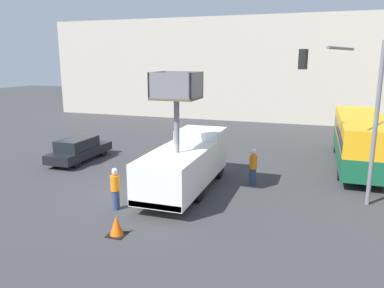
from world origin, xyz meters
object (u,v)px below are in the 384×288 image
at_px(road_worker_near_truck, 115,189).
at_px(road_worker_directing, 253,167).
at_px(utility_truck, 186,161).
at_px(parked_car_curbside, 79,149).
at_px(traffic_light_pole, 350,96).
at_px(city_bus, 360,137).
at_px(traffic_cone_near_truck, 117,226).

height_order(road_worker_near_truck, road_worker_directing, road_worker_directing).
bearing_deg(road_worker_near_truck, utility_truck, -57.33).
bearing_deg(parked_car_curbside, road_worker_directing, -5.91).
bearing_deg(traffic_light_pole, road_worker_near_truck, -154.41).
distance_m(city_bus, road_worker_near_truck, 14.65).
bearing_deg(traffic_cone_near_truck, traffic_light_pole, 39.48).
height_order(utility_truck, traffic_light_pole, traffic_light_pole).
relative_size(utility_truck, parked_car_curbside, 1.51).
bearing_deg(road_worker_near_truck, road_worker_directing, -70.17).
bearing_deg(parked_car_curbside, city_bus, 14.94).
xyz_separation_m(utility_truck, road_worker_near_truck, (-2.00, -3.21, -0.54)).
height_order(utility_truck, parked_car_curbside, utility_truck).
bearing_deg(road_worker_directing, city_bus, 163.30).
bearing_deg(road_worker_near_truck, parked_car_curbside, 19.45).
relative_size(city_bus, traffic_cone_near_truck, 14.00).
bearing_deg(road_worker_directing, parked_car_curbside, -68.48).
bearing_deg(road_worker_near_truck, city_bus, -69.83).
relative_size(traffic_light_pole, traffic_cone_near_truck, 9.47).
bearing_deg(traffic_light_pole, road_worker_directing, 171.34).
relative_size(road_worker_near_truck, traffic_cone_near_truck, 2.48).
bearing_deg(utility_truck, traffic_light_pole, 9.03).
distance_m(traffic_light_pole, road_worker_near_truck, 10.69).
relative_size(city_bus, parked_car_curbside, 2.15).
xyz_separation_m(utility_truck, road_worker_directing, (2.92, 1.75, -0.50)).
distance_m(utility_truck, traffic_cone_near_truck, 5.48).
height_order(traffic_cone_near_truck, parked_car_curbside, parked_car_curbside).
height_order(traffic_light_pole, traffic_cone_near_truck, traffic_light_pole).
xyz_separation_m(road_worker_near_truck, road_worker_directing, (4.92, 4.96, 0.04)).
bearing_deg(city_bus, traffic_light_pole, 170.11).
height_order(city_bus, parked_car_curbside, city_bus).
distance_m(road_worker_near_truck, road_worker_directing, 6.98).
relative_size(traffic_light_pole, road_worker_directing, 3.68).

